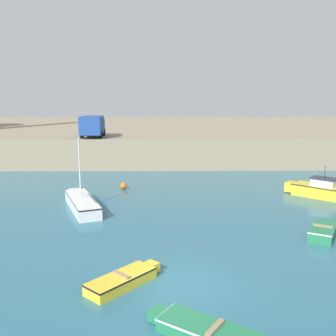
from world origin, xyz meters
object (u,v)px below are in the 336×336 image
at_px(dinghy_green_2, 323,231).
at_px(mooring_buoy, 124,186).
at_px(sailboat_white_3, 82,203).
at_px(motorboat_yellow_1, 324,190).
at_px(dinghy_yellow_5, 123,279).
at_px(dinghy_green_0, 212,333).
at_px(truck_on_quay, 92,126).

height_order(dinghy_green_2, mooring_buoy, dinghy_green_2).
distance_m(sailboat_white_3, mooring_buoy, 6.12).
relative_size(motorboat_yellow_1, dinghy_yellow_5, 1.58).
bearing_deg(dinghy_green_2, dinghy_green_0, -128.11).
xyz_separation_m(motorboat_yellow_1, dinghy_yellow_5, (-13.51, -13.45, -0.31)).
relative_size(sailboat_white_3, mooring_buoy, 11.63).
height_order(motorboat_yellow_1, sailboat_white_3, sailboat_white_3).
height_order(dinghy_green_2, truck_on_quay, truck_on_quay).
height_order(dinghy_green_2, sailboat_white_3, sailboat_white_3).
distance_m(dinghy_yellow_5, mooring_buoy, 16.50).
height_order(dinghy_green_0, truck_on_quay, truck_on_quay).
distance_m(dinghy_green_0, mooring_buoy, 20.59).
relative_size(dinghy_yellow_5, truck_on_quay, 0.72).
bearing_deg(dinghy_yellow_5, truck_on_quay, 102.27).
relative_size(motorboat_yellow_1, sailboat_white_3, 0.80).
bearing_deg(sailboat_white_3, mooring_buoy, 68.86).
xyz_separation_m(dinghy_green_2, dinghy_yellow_5, (-10.19, -5.41, -0.06)).
relative_size(dinghy_green_2, mooring_buoy, 5.96).
xyz_separation_m(dinghy_green_0, motorboat_yellow_1, (10.41, 17.07, 0.32)).
bearing_deg(mooring_buoy, dinghy_yellow_5, -84.42).
bearing_deg(mooring_buoy, truck_on_quay, 112.89).
bearing_deg(mooring_buoy, sailboat_white_3, -111.14).
bearing_deg(motorboat_yellow_1, dinghy_yellow_5, -135.13).
bearing_deg(dinghy_yellow_5, motorboat_yellow_1, 44.87).
distance_m(motorboat_yellow_1, mooring_buoy, 15.41).
height_order(dinghy_green_2, dinghy_yellow_5, dinghy_green_2).
distance_m(sailboat_white_3, truck_on_quay, 15.94).
xyz_separation_m(dinghy_yellow_5, mooring_buoy, (-1.60, 16.43, 0.01)).
distance_m(dinghy_green_2, mooring_buoy, 16.13).
bearing_deg(sailboat_white_3, dinghy_green_2, -20.76).
distance_m(dinghy_green_0, motorboat_yellow_1, 20.00).
bearing_deg(dinghy_green_0, motorboat_yellow_1, 58.62).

